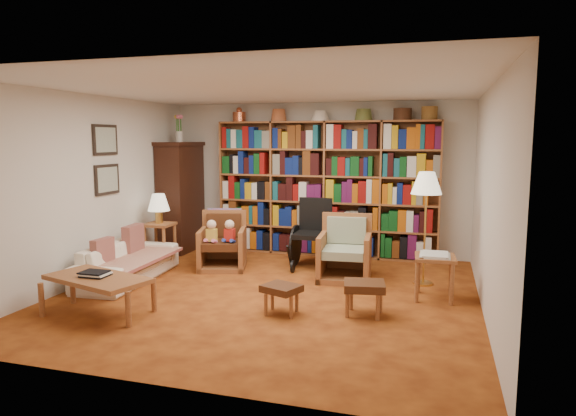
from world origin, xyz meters
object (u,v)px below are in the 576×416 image
at_px(armchair_sage, 346,254).
at_px(sofa, 128,261).
at_px(wheelchair, 313,236).
at_px(footstool_a, 281,290).
at_px(side_table_lamp, 160,234).
at_px(coffee_table, 98,281).
at_px(footstool_b, 364,288).
at_px(side_table_papers, 435,263).
at_px(floor_lamp, 426,188).
at_px(armchair_leather, 225,244).

bearing_deg(armchair_sage, sofa, -161.41).
xyz_separation_m(wheelchair, footstool_a, (0.16, -2.14, -0.20)).
xyz_separation_m(side_table_lamp, armchair_sage, (2.93, -0.07, -0.12)).
xyz_separation_m(side_table_lamp, footstool_a, (2.51, -1.74, -0.19)).
height_order(sofa, coffee_table, sofa).
xyz_separation_m(sofa, wheelchair, (2.25, 1.42, 0.21)).
distance_m(wheelchair, coffee_table, 3.24).
xyz_separation_m(side_table_lamp, footstool_b, (3.39, -1.52, -0.15)).
xyz_separation_m(side_table_lamp, side_table_papers, (4.12, -0.71, -0.02)).
height_order(wheelchair, side_table_papers, wheelchair).
relative_size(side_table_lamp, side_table_papers, 1.11).
bearing_deg(armchair_sage, side_table_papers, -28.44).
xyz_separation_m(sofa, side_table_lamp, (-0.10, 1.02, 0.20)).
distance_m(sofa, side_table_lamp, 1.04).
relative_size(floor_lamp, footstool_a, 3.15).
bearing_deg(footstool_b, armchair_leather, 146.41).
relative_size(side_table_lamp, wheelchair, 0.60).
distance_m(armchair_sage, wheelchair, 0.76).
xyz_separation_m(sofa, armchair_sage, (2.83, 0.95, 0.08)).
xyz_separation_m(armchair_sage, footstool_a, (-0.41, -1.67, -0.07)).
distance_m(floor_lamp, footstool_a, 2.42).
bearing_deg(coffee_table, footstool_b, 15.87).
relative_size(armchair_sage, footstool_a, 1.85).
relative_size(side_table_papers, footstool_a, 1.18).
relative_size(sofa, footstool_b, 3.55).
relative_size(side_table_lamp, floor_lamp, 0.41).
height_order(wheelchair, footstool_b, wheelchair).
bearing_deg(footstool_b, armchair_sage, 107.69).
distance_m(sofa, coffee_table, 1.39).
xyz_separation_m(wheelchair, coffee_table, (-1.76, -2.72, -0.09)).
height_order(sofa, footstool_a, sofa).
height_order(sofa, wheelchair, wheelchair).
bearing_deg(coffee_table, wheelchair, 57.09).
bearing_deg(coffee_table, floor_lamp, 33.23).
distance_m(armchair_leather, floor_lamp, 3.04).
bearing_deg(wheelchair, side_table_lamp, -170.30).
bearing_deg(side_table_papers, side_table_lamp, 170.19).
xyz_separation_m(floor_lamp, footstool_a, (-1.46, -1.64, -1.02)).
bearing_deg(floor_lamp, footstool_b, -112.33).
height_order(armchair_sage, footstool_b, armchair_sage).
height_order(side_table_lamp, armchair_sage, armchair_sage).
bearing_deg(sofa, side_table_papers, -89.40).
distance_m(sofa, footstool_b, 3.33).
bearing_deg(sofa, armchair_leather, -47.40).
relative_size(floor_lamp, side_table_papers, 2.67).
bearing_deg(wheelchair, coffee_table, -122.91).
relative_size(armchair_leather, coffee_table, 0.68).
height_order(sofa, side_table_papers, side_table_papers).
height_order(side_table_lamp, wheelchair, wheelchair).
distance_m(floor_lamp, coffee_table, 4.14).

